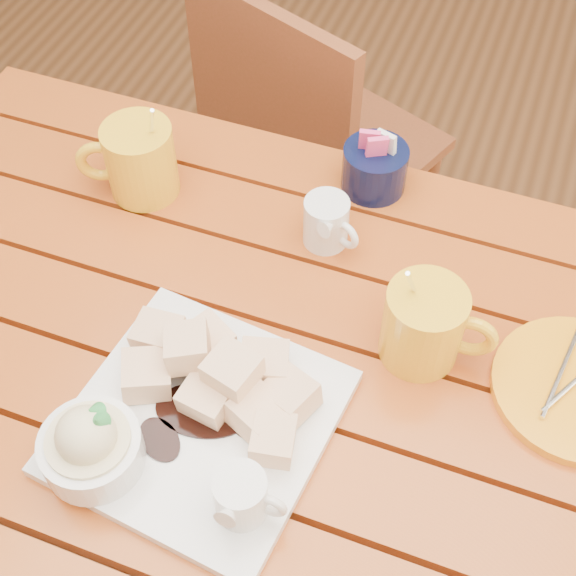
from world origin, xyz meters
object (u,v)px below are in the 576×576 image
at_px(coffee_mug_right, 426,325).
at_px(table, 253,402).
at_px(dessert_plate, 178,420).
at_px(coffee_mug_left, 138,160).
at_px(chair_far, 306,145).

bearing_deg(coffee_mug_right, table, -160.20).
bearing_deg(coffee_mug_right, dessert_plate, -141.18).
bearing_deg(coffee_mug_right, coffee_mug_left, 159.88).
relative_size(table, coffee_mug_left, 7.25).
relative_size(table, dessert_plate, 3.83).
height_order(dessert_plate, chair_far, dessert_plate).
height_order(table, coffee_mug_left, coffee_mug_left).
distance_m(table, dessert_plate, 0.19).
distance_m(coffee_mug_left, chair_far, 0.59).
bearing_deg(coffee_mug_left, coffee_mug_right, -39.37).
bearing_deg(chair_far, coffee_mug_right, 142.76).
xyz_separation_m(table, dessert_plate, (-0.03, -0.12, 0.14)).
relative_size(table, chair_far, 1.45).
xyz_separation_m(dessert_plate, coffee_mug_left, (-0.22, 0.34, 0.02)).
height_order(coffee_mug_left, coffee_mug_right, coffee_mug_left).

